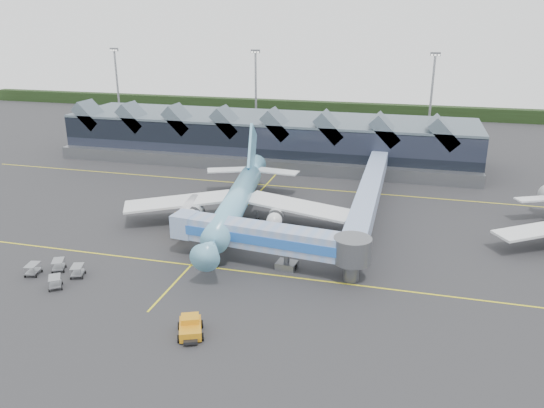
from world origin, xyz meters
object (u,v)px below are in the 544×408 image
(jet_bridge, at_px, (278,240))
(fuel_truck, at_px, (189,213))
(main_airliner, at_px, (237,200))
(pushback_tug, at_px, (190,327))

(jet_bridge, bearing_deg, fuel_truck, 154.32)
(jet_bridge, xyz_separation_m, fuel_truck, (-16.61, 10.39, -1.73))
(main_airliner, height_order, pushback_tug, main_airliner)
(pushback_tug, bearing_deg, fuel_truck, 90.11)
(main_airliner, bearing_deg, jet_bridge, -61.71)
(jet_bridge, height_order, fuel_truck, jet_bridge)
(main_airliner, xyz_separation_m, pushback_tug, (5.08, -30.33, -3.09))
(fuel_truck, bearing_deg, jet_bridge, -42.12)
(jet_bridge, bearing_deg, pushback_tug, -99.17)
(fuel_truck, bearing_deg, main_airliner, 13.12)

